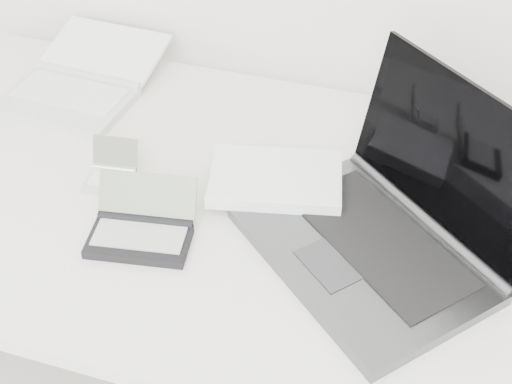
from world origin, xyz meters
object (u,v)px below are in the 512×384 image
(netbook_open_white, at_px, (79,85))
(laptop_large, at_px, (364,215))
(desk, at_px, (278,226))
(palmtop_charcoal, at_px, (142,229))

(netbook_open_white, bearing_deg, laptop_large, -17.14)
(desk, height_order, palmtop_charcoal, palmtop_charcoal)
(laptop_large, relative_size, netbook_open_white, 1.66)
(desk, xyz_separation_m, netbook_open_white, (-0.51, 0.22, 0.06))
(desk, bearing_deg, netbook_open_white, 156.44)
(netbook_open_white, xyz_separation_m, palmtop_charcoal, (0.31, -0.36, -0.00))
(desk, height_order, netbook_open_white, netbook_open_white)
(desk, relative_size, palmtop_charcoal, 8.52)
(laptop_large, xyz_separation_m, netbook_open_white, (-0.66, 0.25, -0.03))
(palmtop_charcoal, bearing_deg, netbook_open_white, 121.46)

